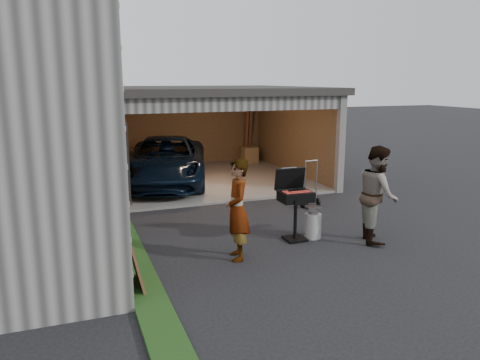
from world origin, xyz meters
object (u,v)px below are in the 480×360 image
(woman, at_px, (237,210))
(propane_tank, at_px, (313,226))
(minivan, at_px, (166,163))
(plywood_panel, at_px, (135,263))
(bbq_grill, at_px, (295,199))
(man, at_px, (378,194))
(hand_truck, at_px, (311,198))

(woman, distance_m, propane_tank, 1.97)
(minivan, bearing_deg, plywood_panel, -89.82)
(woman, height_order, propane_tank, woman)
(minivan, relative_size, propane_tank, 9.92)
(minivan, relative_size, woman, 2.76)
(bbq_grill, distance_m, propane_tank, 0.71)
(woman, bearing_deg, minivan, -170.09)
(minivan, relative_size, man, 2.63)
(propane_tank, relative_size, hand_truck, 0.42)
(bbq_grill, relative_size, propane_tank, 2.81)
(man, xyz_separation_m, plywood_panel, (-4.76, -0.57, -0.53))
(woman, distance_m, hand_truck, 3.92)
(minivan, xyz_separation_m, plywood_panel, (-1.90, -6.88, -0.27))
(minivan, distance_m, bbq_grill, 5.88)
(minivan, bearing_deg, hand_truck, -36.62)
(man, bearing_deg, plywood_panel, 120.92)
(man, height_order, bbq_grill, man)
(minivan, xyz_separation_m, hand_truck, (2.87, -3.71, -0.46))
(minivan, distance_m, woman, 6.26)
(woman, height_order, plywood_panel, woman)
(propane_tank, height_order, hand_truck, hand_truck)
(propane_tank, distance_m, hand_truck, 2.32)
(plywood_panel, xyz_separation_m, hand_truck, (4.77, 3.18, -0.19))
(woman, bearing_deg, bbq_grill, 121.45)
(man, relative_size, propane_tank, 3.77)
(propane_tank, relative_size, plywood_panel, 0.59)
(hand_truck, bearing_deg, plywood_panel, -149.77)
(bbq_grill, xyz_separation_m, hand_truck, (1.50, 2.01, -0.61))
(man, bearing_deg, hand_truck, 23.76)
(minivan, distance_m, man, 6.94)
(minivan, distance_m, propane_tank, 6.04)
(bbq_grill, xyz_separation_m, plywood_panel, (-3.28, -1.17, -0.42))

